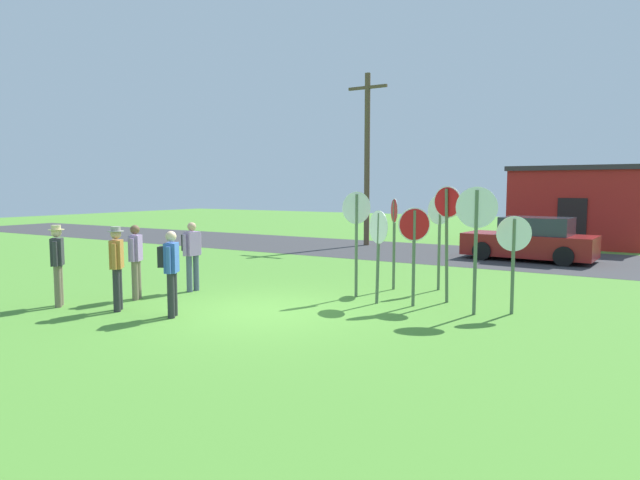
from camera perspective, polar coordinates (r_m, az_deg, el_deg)
ground_plane at (r=11.38m, az=-5.99°, el=-7.40°), size 80.00×80.00×0.00m
street_asphalt at (r=21.54m, az=12.86°, el=-1.40°), size 60.00×6.40×0.01m
building_background at (r=26.37m, az=25.16°, el=3.20°), size 5.42×3.88×3.43m
utility_pole at (r=24.16m, az=4.90°, el=8.64°), size 1.80×0.24×7.39m
parked_car_on_street at (r=20.44m, az=20.97°, el=-0.06°), size 4.41×2.23×1.51m
stop_sign_nearest at (r=11.59m, az=19.41°, el=-0.79°), size 0.62×0.37×1.97m
stop_sign_leaning_left at (r=11.80m, az=9.72°, el=0.04°), size 0.53×0.50×2.11m
stop_sign_rear_left at (r=11.25m, az=15.87°, el=1.31°), size 0.80×0.13×2.54m
stop_sign_tallest at (r=12.26m, az=13.03°, el=1.56°), size 0.68×0.22×2.56m
stop_sign_center_cluster at (r=12.67m, az=3.79°, el=1.53°), size 0.41×0.63×2.44m
stop_sign_far_back at (r=12.00m, az=6.06°, el=-0.06°), size 0.62×0.41×2.03m
stop_sign_low_front at (r=13.69m, az=7.69°, el=1.10°), size 0.39×0.49×2.26m
stop_sign_leaning_right at (r=13.80m, az=12.28°, el=1.50°), size 0.39×0.63×2.36m
person_with_sunhat at (r=12.00m, az=-20.31°, el=-2.28°), size 0.40×0.46×1.74m
person_holding_notes at (r=11.10m, az=-15.23°, el=-2.74°), size 0.46×0.49×1.69m
person_in_teal at (r=12.94m, az=-25.55°, el=-1.93°), size 0.44×0.42×1.74m
person_near_signs at (r=13.09m, az=-18.55°, el=-1.75°), size 0.38×0.49×1.69m
person_on_left at (r=13.74m, az=-13.16°, el=-1.14°), size 0.36×0.57×1.69m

